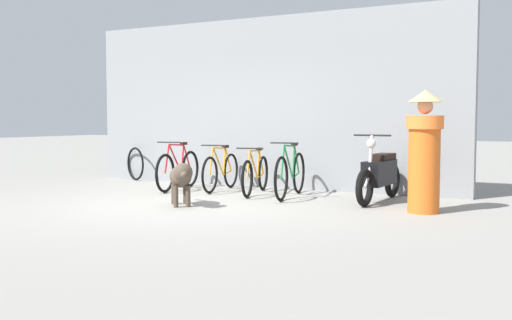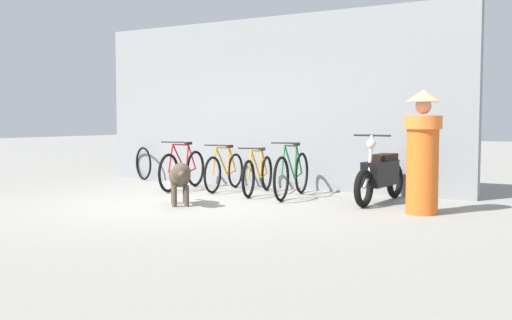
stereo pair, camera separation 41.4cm
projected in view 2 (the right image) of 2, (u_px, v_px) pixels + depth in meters
ground_plane at (171, 205)px, 8.91m from camera, size 60.00×60.00×0.00m
shop_wall_back at (269, 103)px, 11.31m from camera, size 7.64×0.20×3.19m
bicycle_0 at (183, 169)px, 10.98m from camera, size 0.46×1.68×0.89m
bicycle_1 at (225, 171)px, 10.81m from camera, size 0.46×1.59×0.84m
bicycle_2 at (258, 174)px, 10.28m from camera, size 0.54×1.67×0.81m
bicycle_3 at (292, 174)px, 9.84m from camera, size 0.47×1.79×0.92m
motorcycle at (380, 175)px, 9.21m from camera, size 0.58×1.83×1.06m
stray_dog at (180, 177)px, 8.84m from camera, size 0.79×0.86×0.66m
person_in_robes at (423, 150)px, 8.06m from camera, size 0.63×0.63×1.68m
spare_tire_left at (143, 163)px, 12.68m from camera, size 0.66×0.31×0.70m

